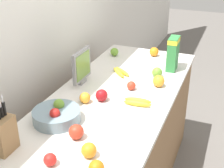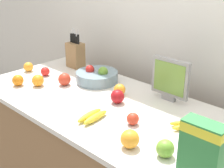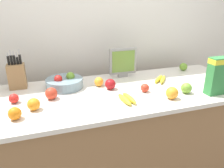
% 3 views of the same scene
% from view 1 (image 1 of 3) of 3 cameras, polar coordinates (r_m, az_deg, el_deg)
% --- Properties ---
extents(wall_back, '(9.00, 0.06, 2.60)m').
position_cam_1_polar(wall_back, '(2.28, -14.56, 9.53)').
color(wall_back, silver).
rests_on(wall_back, ground_plane).
extents(counter, '(2.04, 0.80, 0.90)m').
position_cam_1_polar(counter, '(2.39, 0.14, -11.75)').
color(counter, olive).
rests_on(counter, ground_plane).
extents(knife_block, '(0.13, 0.09, 0.30)m').
position_cam_1_polar(knife_block, '(1.68, -19.40, -8.61)').
color(knife_block, '#937047').
rests_on(knife_block, counter).
extents(small_monitor, '(0.24, 0.03, 0.26)m').
position_cam_1_polar(small_monitor, '(2.28, -5.55, 3.27)').
color(small_monitor, gray).
rests_on(small_monitor, counter).
extents(cereal_box, '(0.16, 0.08, 0.27)m').
position_cam_1_polar(cereal_box, '(2.56, 11.09, 5.74)').
color(cereal_box, '#338442').
rests_on(cereal_box, counter).
extents(fruit_bowl, '(0.29, 0.29, 0.12)m').
position_cam_1_polar(fruit_bowl, '(1.88, -10.09, -5.60)').
color(fruit_bowl, gray).
rests_on(fruit_bowl, counter).
extents(banana_bunch_left, '(0.18, 0.19, 0.03)m').
position_cam_1_polar(banana_bunch_left, '(2.47, 1.56, 2.23)').
color(banana_bunch_left, yellow).
rests_on(banana_bunch_left, counter).
extents(banana_bunch_right, '(0.09, 0.19, 0.04)m').
position_cam_1_polar(banana_bunch_right, '(2.04, 4.71, -3.28)').
color(banana_bunch_right, yellow).
rests_on(banana_bunch_right, counter).
extents(apple_rear, '(0.06, 0.06, 0.06)m').
position_cam_1_polar(apple_rear, '(1.56, -11.27, -13.40)').
color(apple_rear, red).
rests_on(apple_rear, counter).
extents(apple_near_bananas, '(0.06, 0.06, 0.06)m').
position_cam_1_polar(apple_near_bananas, '(2.22, 3.55, -0.30)').
color(apple_near_bananas, red).
rests_on(apple_near_bananas, counter).
extents(apple_leftmost, '(0.07, 0.07, 0.07)m').
position_cam_1_polar(apple_leftmost, '(2.84, 0.44, 5.89)').
color(apple_leftmost, '#6B9E33').
rests_on(apple_leftmost, counter).
extents(apple_middle, '(0.08, 0.08, 0.08)m').
position_cam_1_polar(apple_middle, '(2.07, -1.91, -2.06)').
color(apple_middle, '#A31419').
rests_on(apple_middle, counter).
extents(apple_front, '(0.08, 0.08, 0.08)m').
position_cam_1_polar(apple_front, '(1.71, -6.49, -8.70)').
color(apple_front, red).
rests_on(apple_front, counter).
extents(apple_by_knife_block, '(0.08, 0.08, 0.08)m').
position_cam_1_polar(apple_by_knife_block, '(2.43, 8.25, 2.10)').
color(apple_by_knife_block, '#6B9E33').
rests_on(apple_by_knife_block, counter).
extents(orange_mid_left, '(0.09, 0.09, 0.09)m').
position_cam_1_polar(orange_mid_left, '(2.28, 8.53, 0.54)').
color(orange_mid_left, orange).
rests_on(orange_mid_left, counter).
extents(orange_by_cereal, '(0.08, 0.08, 0.08)m').
position_cam_1_polar(orange_by_cereal, '(1.58, -4.24, -11.98)').
color(orange_by_cereal, orange).
rests_on(orange_by_cereal, counter).
extents(orange_front_right, '(0.07, 0.07, 0.07)m').
position_cam_1_polar(orange_front_right, '(1.48, -2.88, -15.08)').
color(orange_front_right, orange).
rests_on(orange_front_right, counter).
extents(orange_mid_right, '(0.08, 0.08, 0.08)m').
position_cam_1_polar(orange_mid_right, '(2.86, 7.70, 5.86)').
color(orange_mid_right, orange).
rests_on(orange_mid_right, counter).
extents(orange_front_center, '(0.07, 0.07, 0.07)m').
position_cam_1_polar(orange_front_center, '(2.05, -4.97, -2.51)').
color(orange_front_center, orange).
rests_on(orange_front_center, counter).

